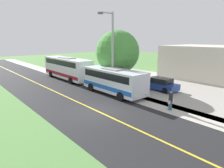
{
  "coord_description": "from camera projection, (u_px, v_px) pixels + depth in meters",
  "views": [
    {
      "loc": [
        9.04,
        12.41,
        5.89
      ],
      "look_at": [
        -3.5,
        -2.2,
        1.4
      ],
      "focal_mm": 31.39,
      "sensor_mm": 36.0,
      "label": 1
    }
  ],
  "objects": [
    {
      "name": "shuttle_bus_front",
      "position": [
        113.0,
        80.0,
        21.13
      ],
      "size": [
        2.74,
        8.09,
        2.79
      ],
      "color": "silver",
      "rests_on": "ground"
    },
    {
      "name": "road_centre_line",
      "position": [
        97.0,
        111.0,
        16.25
      ],
      "size": [
        0.16,
        100.0,
        0.0
      ],
      "primitive_type": "cube",
      "color": "gold",
      "rests_on": "ground"
    },
    {
      "name": "sidewalk",
      "position": [
        139.0,
        99.0,
        19.55
      ],
      "size": [
        2.4,
        100.0,
        0.01
      ],
      "primitive_type": "cube",
      "color": "#B2ADA3",
      "rests_on": "ground"
    },
    {
      "name": "ground_plane",
      "position": [
        97.0,
        111.0,
        16.25
      ],
      "size": [
        120.0,
        120.0,
        0.0
      ],
      "primitive_type": "plane",
      "color": "#548442"
    },
    {
      "name": "parked_car_near",
      "position": [
        160.0,
        84.0,
        22.86
      ],
      "size": [
        2.08,
        4.43,
        1.45
      ],
      "color": "navy",
      "rests_on": "ground"
    },
    {
      "name": "parking_lot_surface",
      "position": [
        202.0,
        92.0,
        21.9
      ],
      "size": [
        14.0,
        36.0,
        0.01
      ],
      "primitive_type": "cube",
      "color": "#9E9991",
      "rests_on": "ground"
    },
    {
      "name": "tree_curbside",
      "position": [
        118.0,
        52.0,
        24.18
      ],
      "size": [
        5.38,
        5.38,
        6.92
      ],
      "color": "#4C3826",
      "rests_on": "ground"
    },
    {
      "name": "transit_bus_rear",
      "position": [
        67.0,
        67.0,
        28.67
      ],
      "size": [
        2.65,
        10.27,
        3.22
      ],
      "color": "white",
      "rests_on": "ground"
    },
    {
      "name": "street_light_pole",
      "position": [
        112.0,
        50.0,
        21.11
      ],
      "size": [
        1.97,
        0.24,
        8.59
      ],
      "color": "#9E9EA3",
      "rests_on": "ground"
    },
    {
      "name": "road_surface",
      "position": [
        97.0,
        111.0,
        16.25
      ],
      "size": [
        8.0,
        100.0,
        0.01
      ],
      "primitive_type": "cube",
      "color": "black",
      "rests_on": "ground"
    },
    {
      "name": "pedestrian_with_bags",
      "position": [
        171.0,
        100.0,
        16.37
      ],
      "size": [
        0.72,
        0.34,
        1.64
      ],
      "color": "#335972",
      "rests_on": "ground"
    }
  ]
}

